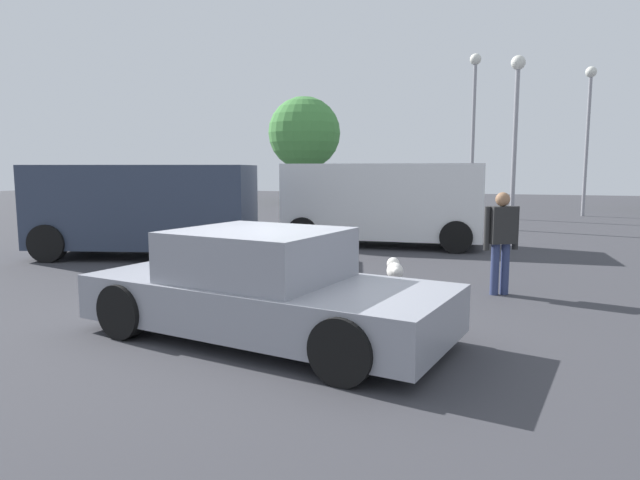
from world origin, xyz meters
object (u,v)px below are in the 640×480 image
Objects in this scene: van_white at (383,201)px; light_post_far at (474,108)px; sedan_foreground at (264,289)px; pedestrian at (501,234)px; dog at (395,270)px; light_post_near at (516,110)px; suv_dark at (144,207)px; light_post_mid at (589,115)px.

light_post_far reaches higher than van_white.
pedestrian is (2.59, 3.17, 0.37)m from sedan_foreground.
dog is 0.12× the size of light_post_near.
suv_dark is 0.83× the size of light_post_mid.
van_white is 0.92× the size of light_post_near.
light_post_mid reaches higher than pedestrian.
light_post_mid is at bearing 25.74° from light_post_far.
light_post_far reaches higher than light_post_mid.
light_post_near is at bearing -148.29° from suv_dark.
van_white is at bearing -100.34° from light_post_far.
van_white is 13.31m from light_post_mid.
suv_dark is (-4.98, 4.72, 0.54)m from sedan_foreground.
dog is 14.83m from light_post_far.
light_post_mid is 4.93m from light_post_far.
pedestrian is at bearing 117.15° from van_white.
dog is at bearing 151.38° from suv_dark.
light_post_far is (-1.51, 4.53, 0.60)m from light_post_near.
van_white reaches higher than dog.
sedan_foreground is 6.89m from suv_dark.
van_white is 3.14× the size of pedestrian.
light_post_near reaches higher than sedan_foreground.
suv_dark is at bearing 33.95° from van_white.
dog is 1.79m from pedestrian.
pedestrian is at bearing 62.02° from sedan_foreground.
dog is at bearing -106.61° from light_post_mid.
pedestrian reaches higher than dog.
light_post_near is 0.90× the size of light_post_mid.
light_post_far reaches higher than dog.
pedestrian is 10.20m from light_post_near.
van_white is 0.83× the size of light_post_mid.
light_post_far is at bearing -131.08° from suv_dark.
van_white is 5.82m from pedestrian.
light_post_near is at bearing -28.32° from dog.
van_white reaches higher than sedan_foreground.
van_white is at bearing -179.08° from pedestrian.
dog is at bearing 85.34° from sedan_foreground.
sedan_foreground is 0.89× the size of suv_dark.
light_post_far reaches higher than pedestrian.
light_post_mid reaches higher than dog.
light_post_mid is at bearing -140.51° from suv_dark.
sedan_foreground is at bearing -94.50° from light_post_far.
light_post_near reaches higher than van_white.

